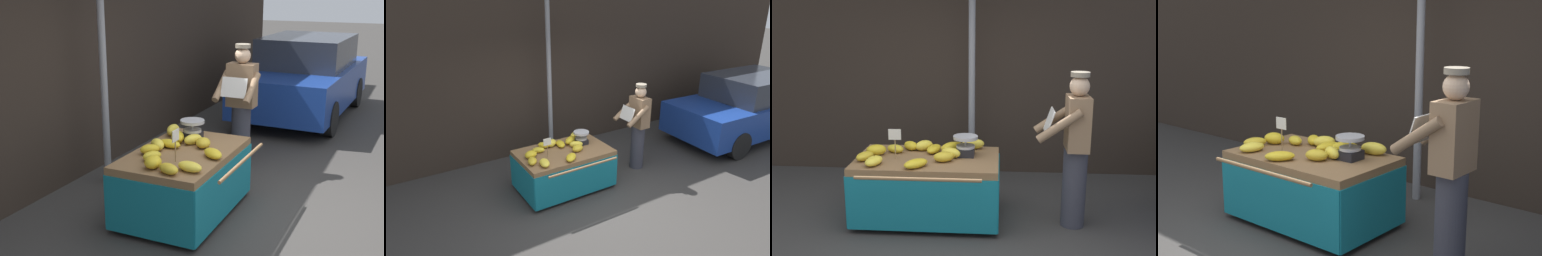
% 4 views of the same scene
% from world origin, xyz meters
% --- Properties ---
extents(ground_plane, '(60.00, 60.00, 0.00)m').
position_xyz_m(ground_plane, '(0.00, 0.00, 0.00)').
color(ground_plane, '#383533').
extents(back_wall, '(16.00, 0.24, 3.88)m').
position_xyz_m(back_wall, '(0.00, 2.74, 1.94)').
color(back_wall, '#332821').
rests_on(back_wall, ground).
extents(street_pole, '(0.09, 0.09, 3.20)m').
position_xyz_m(street_pole, '(0.17, 2.19, 1.60)').
color(street_pole, gray).
rests_on(street_pole, ground).
extents(banana_cart, '(1.62, 1.19, 0.73)m').
position_xyz_m(banana_cart, '(-0.25, 0.90, 0.52)').
color(banana_cart, olive).
rests_on(banana_cart, ground).
extents(weighing_scale, '(0.28, 0.28, 0.23)m').
position_xyz_m(weighing_scale, '(0.18, 0.99, 0.85)').
color(weighing_scale, black).
rests_on(weighing_scale, banana_cart).
extents(price_sign, '(0.14, 0.01, 0.34)m').
position_xyz_m(price_sign, '(-0.60, 0.82, 0.98)').
color(price_sign, '#997A51').
rests_on(price_sign, banana_cart).
extents(banana_bunch_0, '(0.27, 0.21, 0.11)m').
position_xyz_m(banana_bunch_0, '(0.02, 0.91, 0.78)').
color(banana_bunch_0, yellow).
rests_on(banana_bunch_0, banana_cart).
extents(banana_bunch_1, '(0.27, 0.23, 0.11)m').
position_xyz_m(banana_bunch_1, '(-0.05, 0.76, 0.78)').
color(banana_bunch_1, gold).
rests_on(banana_bunch_1, banana_cart).
extents(banana_bunch_2, '(0.25, 0.21, 0.09)m').
position_xyz_m(banana_bunch_2, '(-0.65, 1.07, 0.77)').
color(banana_bunch_2, yellow).
rests_on(banana_bunch_2, banana_cart).
extents(banana_bunch_3, '(0.31, 0.32, 0.09)m').
position_xyz_m(banana_bunch_3, '(-0.31, 0.53, 0.77)').
color(banana_bunch_3, gold).
rests_on(banana_bunch_3, banana_cart).
extents(banana_bunch_4, '(0.32, 0.28, 0.13)m').
position_xyz_m(banana_bunch_4, '(0.02, 1.11, 0.79)').
color(banana_bunch_4, gold).
rests_on(banana_bunch_4, banana_cart).
extents(banana_bunch_5, '(0.29, 0.19, 0.13)m').
position_xyz_m(banana_bunch_5, '(0.24, 1.28, 0.79)').
color(banana_bunch_5, yellow).
rests_on(banana_bunch_5, banana_cart).
extents(banana_bunch_6, '(0.24, 0.24, 0.11)m').
position_xyz_m(banana_bunch_6, '(-0.49, 1.19, 0.78)').
color(banana_bunch_6, gold).
rests_on(banana_bunch_6, banana_cart).
extents(banana_bunch_7, '(0.20, 0.30, 0.09)m').
position_xyz_m(banana_bunch_7, '(-0.20, 1.10, 0.77)').
color(banana_bunch_7, gold).
rests_on(banana_bunch_7, banana_cart).
extents(banana_bunch_8, '(0.23, 0.28, 0.10)m').
position_xyz_m(banana_bunch_8, '(-0.92, 0.74, 0.78)').
color(banana_bunch_8, gold).
rests_on(banana_bunch_8, banana_cart).
extents(banana_bunch_9, '(0.26, 0.26, 0.12)m').
position_xyz_m(banana_bunch_9, '(-0.33, 1.18, 0.79)').
color(banana_bunch_9, yellow).
rests_on(banana_bunch_9, banana_cart).
extents(banana_bunch_10, '(0.26, 0.23, 0.12)m').
position_xyz_m(banana_bunch_10, '(-0.85, 0.95, 0.79)').
color(banana_bunch_10, gold).
rests_on(banana_bunch_10, banana_cart).
extents(banana_bunch_11, '(0.21, 0.30, 0.09)m').
position_xyz_m(banana_bunch_11, '(-0.78, 0.58, 0.77)').
color(banana_bunch_11, yellow).
rests_on(banana_bunch_11, banana_cart).
extents(vendor_person, '(0.58, 0.51, 1.71)m').
position_xyz_m(vendor_person, '(1.37, 0.83, 0.87)').
color(vendor_person, '#383842').
rests_on(vendor_person, ground).
extents(parked_car, '(3.96, 1.84, 1.51)m').
position_xyz_m(parked_car, '(4.72, 0.73, 0.75)').
color(parked_car, navy).
rests_on(parked_car, ground).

